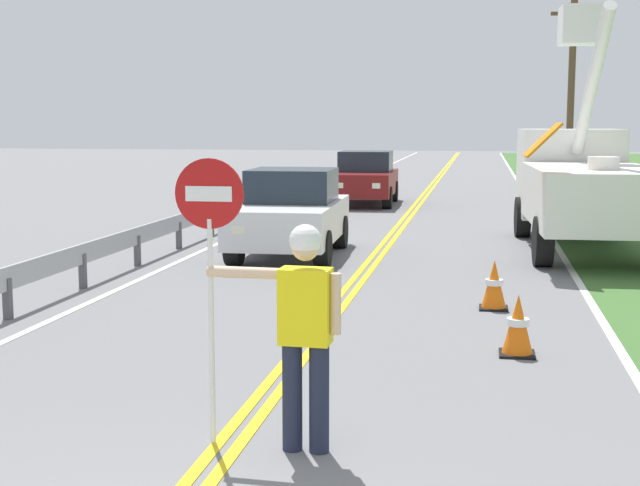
# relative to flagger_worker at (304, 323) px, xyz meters

# --- Properties ---
(centerline_yellow_left) EXTENTS (0.11, 110.00, 0.01)m
(centerline_yellow_left) POSITION_rel_flagger_worker_xyz_m (-0.72, 17.20, -1.04)
(centerline_yellow_left) COLOR yellow
(centerline_yellow_left) RESTS_ON ground
(centerline_yellow_right) EXTENTS (0.11, 110.00, 0.01)m
(centerline_yellow_right) POSITION_rel_flagger_worker_xyz_m (-0.54, 17.20, -1.04)
(centerline_yellow_right) COLOR yellow
(centerline_yellow_right) RESTS_ON ground
(edge_line_right) EXTENTS (0.12, 110.00, 0.01)m
(edge_line_right) POSITION_rel_flagger_worker_xyz_m (2.97, 17.20, -1.04)
(edge_line_right) COLOR silver
(edge_line_right) RESTS_ON ground
(edge_line_left) EXTENTS (0.12, 110.00, 0.01)m
(edge_line_left) POSITION_rel_flagger_worker_xyz_m (-4.23, 17.20, -1.04)
(edge_line_left) COLOR silver
(edge_line_left) RESTS_ON ground
(flagger_worker) EXTENTS (1.09, 0.26, 1.83)m
(flagger_worker) POSITION_rel_flagger_worker_xyz_m (0.00, 0.00, 0.00)
(flagger_worker) COLOR #1E2338
(flagger_worker) RESTS_ON ground
(stop_sign_paddle) EXTENTS (0.56, 0.04, 2.33)m
(stop_sign_paddle) POSITION_rel_flagger_worker_xyz_m (-0.77, 0.03, 0.66)
(stop_sign_paddle) COLOR silver
(stop_sign_paddle) RESTS_ON ground
(utility_bucket_truck) EXTENTS (2.67, 6.89, 5.05)m
(utility_bucket_truck) POSITION_rel_flagger_worker_xyz_m (3.40, 12.41, 0.35)
(utility_bucket_truck) COLOR white
(utility_bucket_truck) RESTS_ON ground
(oncoming_sedan_nearest) EXTENTS (2.02, 4.16, 1.70)m
(oncoming_sedan_nearest) POSITION_rel_flagger_worker_xyz_m (-2.32, 10.28, -0.21)
(oncoming_sedan_nearest) COLOR silver
(oncoming_sedan_nearest) RESTS_ON ground
(oncoming_sedan_second) EXTENTS (1.99, 4.15, 1.70)m
(oncoming_sedan_second) POSITION_rel_flagger_worker_xyz_m (-2.30, 21.54, -0.21)
(oncoming_sedan_second) COLOR maroon
(oncoming_sedan_second) RESTS_ON ground
(utility_pole_mid) EXTENTS (1.80, 0.28, 7.53)m
(utility_pole_mid) POSITION_rel_flagger_worker_xyz_m (4.84, 30.81, 2.90)
(utility_pole_mid) COLOR brown
(utility_pole_mid) RESTS_ON ground
(traffic_cone_lead) EXTENTS (0.40, 0.40, 0.70)m
(traffic_cone_lead) POSITION_rel_flagger_worker_xyz_m (1.79, 3.32, -0.71)
(traffic_cone_lead) COLOR orange
(traffic_cone_lead) RESTS_ON ground
(traffic_cone_mid) EXTENTS (0.40, 0.40, 0.70)m
(traffic_cone_mid) POSITION_rel_flagger_worker_xyz_m (1.56, 5.82, -0.71)
(traffic_cone_mid) COLOR orange
(traffic_cone_mid) RESTS_ON ground
(guardrail_left_shoulder) EXTENTS (0.10, 32.00, 0.71)m
(guardrail_left_shoulder) POSITION_rel_flagger_worker_xyz_m (-4.83, 12.00, -0.53)
(guardrail_left_shoulder) COLOR #9EA0A3
(guardrail_left_shoulder) RESTS_ON ground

